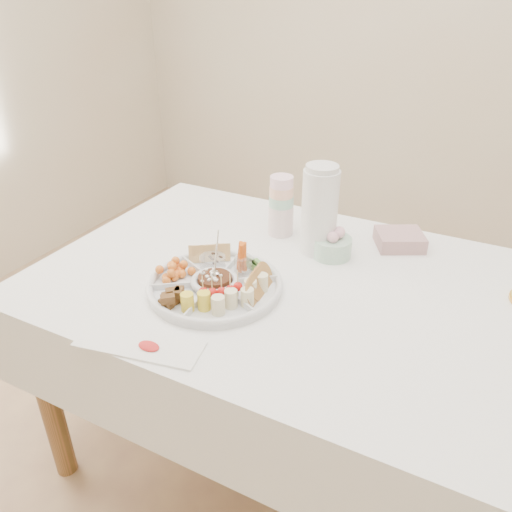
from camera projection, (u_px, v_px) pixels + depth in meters
The scene contains 16 objects.
floor at pixel (286, 453), 1.85m from camera, with size 4.00×4.00×0.00m, color tan.
wall_back at pixel (443, 17), 2.74m from camera, with size 4.00×0.02×2.70m, color beige.
dining_table at pixel (289, 376), 1.66m from camera, with size 1.52×1.02×0.76m, color white.
party_tray at pixel (215, 283), 1.42m from camera, with size 0.38×0.38×0.04m, color white.
bean_dip at pixel (215, 281), 1.42m from camera, with size 0.10×0.10×0.04m, color #51311F.
tortillas at pixel (257, 286), 1.37m from camera, with size 0.10×0.10×0.06m, color #B17C41, non-canonical shape.
carrot_cucumber at pixel (251, 257), 1.47m from camera, with size 0.10×0.10×0.09m, color #E65B14, non-canonical shape.
pita_raisins at pixel (212, 255), 1.52m from camera, with size 0.11×0.11×0.06m, color tan, non-canonical shape.
cherries at pixel (175, 270), 1.46m from camera, with size 0.11×0.11×0.05m, color #E68F3E, non-canonical shape.
granola_chunks at pixel (175, 295), 1.34m from camera, with size 0.10×0.10×0.04m, color #4F371F, non-canonical shape.
banana_tomato at pixel (218, 298), 1.29m from camera, with size 0.11×0.11×0.09m, color #D4CD60, non-canonical shape.
cup_stack at pixel (281, 202), 1.69m from camera, with size 0.09×0.09×0.24m, color #B6BDB1.
thermos at pixel (320, 209), 1.57m from camera, with size 0.11×0.11×0.30m, color white.
flower_bowl at pixel (332, 243), 1.58m from camera, with size 0.12×0.12×0.09m, color #A7EAD0.
napkin_stack at pixel (400, 240), 1.65m from camera, with size 0.15×0.13×0.05m, color #B18587.
placemat at pixel (139, 344), 1.21m from camera, with size 0.32×0.11×0.01m, color white.
Camera 1 is at (0.48, -1.17, 1.54)m, focal length 35.00 mm.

